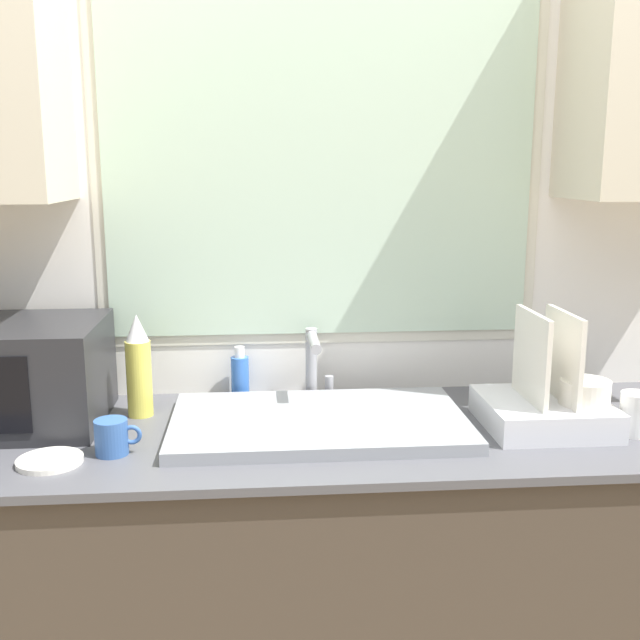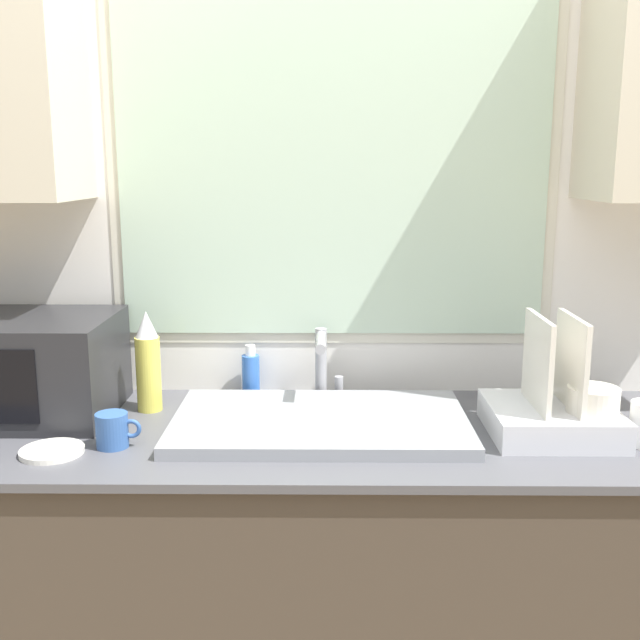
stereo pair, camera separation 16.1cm
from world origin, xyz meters
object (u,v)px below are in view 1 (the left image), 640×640
Objects in this scene: faucet at (314,358)px; mug_near_sink at (112,437)px; spray_bottle at (139,367)px; dish_rack at (549,403)px; microwave at (0,374)px; soap_bottle at (240,375)px.

faucet reaches higher than mug_near_sink.
dish_rack is at bearing -9.79° from spray_bottle.
spray_bottle is 0.28m from mug_near_sink.
microwave is 4.79× the size of mug_near_sink.
microwave is 1.69× the size of dish_rack.
soap_bottle is 1.38× the size of mug_near_sink.
faucet is 0.62m from dish_rack.
spray_bottle is (-0.46, -0.08, 0.01)m from faucet.
spray_bottle reaches higher than mug_near_sink.
faucet is 1.37× the size of soap_bottle.
microwave is at bearing 174.03° from dish_rack.
microwave is 0.34m from spray_bottle.
dish_rack is at bearing 4.94° from mug_near_sink.
faucet is 1.88× the size of mug_near_sink.
faucet is at bearing 155.08° from dish_rack.
dish_rack is 1.03m from spray_bottle.
faucet is 0.80m from microwave.
mug_near_sink is at bearing -94.83° from spray_bottle.
dish_rack reaches higher than faucet.
microwave is 0.40m from mug_near_sink.
soap_bottle is at bearing 55.64° from mug_near_sink.
spray_bottle is (0.33, 0.03, 0.00)m from microwave.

